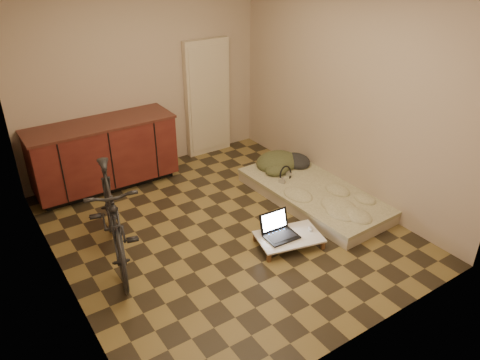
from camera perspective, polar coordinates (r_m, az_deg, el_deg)
room_shell at (r=4.80m, az=-2.30°, el=7.06°), size 3.50×4.00×2.60m
cabinets at (r=6.29m, az=-16.27°, el=2.98°), size 1.84×0.62×0.91m
appliance_panel at (r=6.98m, az=-3.99°, el=9.93°), size 0.70×0.10×1.70m
bicycle at (r=4.81m, az=-15.35°, el=-3.85°), size 0.89×1.78×1.11m
futon at (r=5.98m, az=9.05°, el=-1.68°), size 1.03×2.03×0.17m
clothing_pile at (r=6.41m, az=5.24°, el=2.87°), size 0.67×0.56×0.26m
headphones at (r=6.04m, az=5.58°, el=0.75°), size 0.31×0.29×0.17m
lap_desk at (r=5.11m, az=5.98°, el=-6.94°), size 0.77×0.60×0.11m
laptop at (r=5.08m, az=4.74°, el=-6.21°), size 0.36×0.33×0.24m
mouse at (r=5.22m, az=8.59°, el=-5.87°), size 0.09×0.11×0.03m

